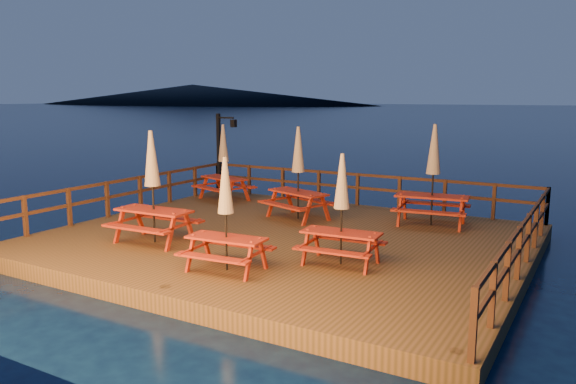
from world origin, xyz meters
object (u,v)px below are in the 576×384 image
object	(u,v)px
lamp_post	(222,146)
picnic_table_2	(224,161)
picnic_table_0	(433,173)
picnic_table_1	(342,208)

from	to	relation	value
lamp_post	picnic_table_2	bearing A→B (deg)	-51.71
picnic_table_0	picnic_table_2	world-z (taller)	picnic_table_0
picnic_table_1	picnic_table_2	distance (m)	8.51
picnic_table_0	picnic_table_2	distance (m)	7.52
picnic_table_2	picnic_table_1	bearing A→B (deg)	-18.68
picnic_table_0	picnic_table_2	xyz separation A→B (m)	(-7.52, 0.27, -0.11)
lamp_post	picnic_table_0	xyz separation A→B (m)	(8.38, -1.36, -0.30)
lamp_post	picnic_table_2	xyz separation A→B (m)	(0.86, -1.09, -0.41)
lamp_post	picnic_table_0	size ratio (longest dim) A/B	1.04
lamp_post	picnic_table_1	size ratio (longest dim) A/B	1.23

